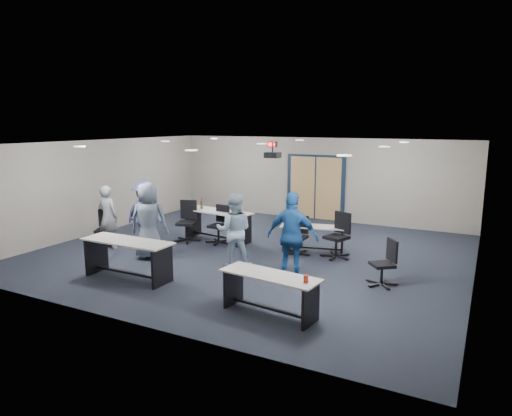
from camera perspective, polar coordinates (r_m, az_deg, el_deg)
The scene contains 25 objects.
floor at distance 11.43m, azimuth -0.43°, elevation -5.56°, with size 10.00×10.00×0.00m, color black.
back_wall at distance 15.21m, azimuth 7.51°, elevation 3.63°, with size 10.00×0.04×2.70m, color gray.
front_wall at distance 7.53m, azimuth -16.68°, elevation -3.99°, with size 10.00×0.04×2.70m, color gray.
left_wall at distance 14.14m, azimuth -18.68°, elevation 2.62°, with size 0.04×9.00×2.70m, color gray.
right_wall at distance 9.88m, azimuth 26.16°, elevation -1.21°, with size 0.04×9.00×2.70m, color gray.
ceiling at distance 10.98m, azimuth -0.45°, elevation 8.09°, with size 10.00×9.00×0.04m, color white.
double_door at distance 15.22m, azimuth 7.43°, elevation 2.49°, with size 2.00×0.07×2.20m.
exit_sign at distance 15.68m, azimuth 1.98°, elevation 7.96°, with size 0.32×0.07×0.18m.
ceiling_projector at distance 11.31m, azimuth 2.09°, elevation 6.66°, with size 0.35×0.32×0.37m.
ceiling_can_lights at distance 11.20m, azimuth 0.15°, elevation 7.99°, with size 6.24×5.74×0.02m, color silver, non-canonical shape.
table_front_left at distance 9.81m, azimuth -15.76°, elevation -5.37°, with size 2.00×0.67×0.81m.
table_front_right at distance 7.75m, azimuth 1.80°, elevation -9.83°, with size 1.79×0.79×0.82m.
table_back_left at distance 12.51m, azimuth -4.87°, elevation -1.48°, with size 2.10×0.93×1.13m.
table_back_right at distance 11.48m, azimuth 7.19°, elevation -3.26°, with size 1.70×0.90×0.66m.
chair_back_a at distance 12.48m, azimuth -8.69°, elevation -1.67°, with size 0.69×0.69×1.10m, color black, non-canonical shape.
chair_back_b at distance 12.21m, azimuth -4.73°, elevation -2.08°, with size 0.64×0.64×1.01m, color black, non-canonical shape.
chair_back_c at distance 11.16m, azimuth 5.21°, elevation -3.48°, with size 0.60×0.60×0.95m, color black, non-canonical shape.
chair_back_d at distance 11.02m, azimuth 10.03°, elevation -3.42°, with size 0.68×0.68×1.09m, color black, non-canonical shape.
chair_loose_left at distance 12.44m, azimuth -18.43°, elevation -2.49°, with size 0.60×0.60×0.96m, color black, non-canonical shape.
chair_loose_right at distance 9.40m, azimuth 15.51°, elevation -6.62°, with size 0.58×0.58×0.93m, color black, non-canonical shape.
person_gray at distance 12.26m, azimuth -18.04°, elevation -1.06°, with size 0.59×0.39×1.63m, color gray.
person_plaid at distance 11.03m, azimuth -13.26°, elevation -1.55°, with size 0.89×0.58×1.83m, color slate.
person_lightblue at distance 10.15m, azimuth -2.74°, elevation -2.82°, with size 0.81×0.63×1.66m, color #9FBBD2.
person_navy at distance 9.28m, azimuth 4.60°, elevation -3.59°, with size 1.07×0.45×1.83m, color #19498B.
person_back at distance 12.18m, azimuth -13.69°, elevation -0.63°, with size 1.12×0.65×1.74m, color #3C3E6C.
Camera 1 is at (5.12, -9.70, 3.20)m, focal length 32.00 mm.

